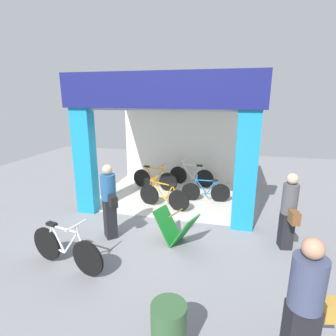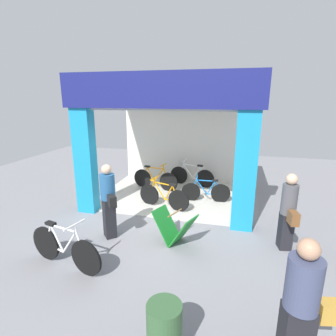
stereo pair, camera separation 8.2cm
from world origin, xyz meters
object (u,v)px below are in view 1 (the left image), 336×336
object	(u,v)px
bicycle_inside_0	(155,179)
bicycle_inside_3	(164,197)
bicycle_inside_2	(191,176)
trash_bin	(169,331)
sandwich_board_sign	(176,228)
pedestrian_2	(109,201)
pedestrian_0	(306,305)
bicycle_inside_1	(206,191)
pedestrian_1	(289,211)
bicycle_parked_0	(66,249)

from	to	relation	value
bicycle_inside_0	bicycle_inside_3	world-z (taller)	bicycle_inside_0
bicycle_inside_2	bicycle_inside_3	xyz separation A→B (m)	(-0.46, -2.16, -0.01)
bicycle_inside_2	trash_bin	size ratio (longest dim) A/B	2.19
bicycle_inside_2	sandwich_board_sign	bearing A→B (deg)	-85.94
bicycle_inside_2	sandwich_board_sign	world-z (taller)	bicycle_inside_2
trash_bin	bicycle_inside_2	bearing A→B (deg)	96.54
bicycle_inside_3	pedestrian_2	world-z (taller)	pedestrian_2
bicycle_inside_2	pedestrian_0	world-z (taller)	pedestrian_0
bicycle_inside_0	bicycle_inside_3	size ratio (longest dim) A/B	1.06
bicycle_inside_1	pedestrian_1	bearing A→B (deg)	-48.66
bicycle_inside_2	trash_bin	xyz separation A→B (m)	(0.75, -6.53, 0.01)
bicycle_inside_0	bicycle_parked_0	size ratio (longest dim) A/B	0.97
pedestrian_1	bicycle_inside_2	bearing A→B (deg)	125.82
bicycle_inside_1	bicycle_parked_0	distance (m)	4.44
bicycle_inside_1	bicycle_parked_0	world-z (taller)	bicycle_parked_0
bicycle_inside_0	pedestrian_2	size ratio (longest dim) A/B	0.96
bicycle_parked_0	pedestrian_1	xyz separation A→B (m)	(4.10, 1.69, 0.46)
bicycle_inside_2	pedestrian_2	world-z (taller)	pedestrian_2
bicycle_inside_1	bicycle_inside_2	xyz separation A→B (m)	(-0.66, 1.39, 0.04)
bicycle_inside_3	pedestrian_0	bearing A→B (deg)	-56.89
bicycle_inside_1	trash_bin	world-z (taller)	bicycle_inside_1
bicycle_parked_0	bicycle_inside_0	bearing A→B (deg)	85.53
bicycle_inside_0	pedestrian_2	world-z (taller)	pedestrian_2
pedestrian_0	sandwich_board_sign	bearing A→B (deg)	129.69
pedestrian_2	bicycle_parked_0	bearing A→B (deg)	-104.37
pedestrian_2	pedestrian_0	bearing A→B (deg)	-33.47
bicycle_inside_3	bicycle_parked_0	distance (m)	3.27
bicycle_inside_2	pedestrian_1	bearing A→B (deg)	-54.18
bicycle_inside_1	sandwich_board_sign	world-z (taller)	bicycle_inside_1
bicycle_parked_0	trash_bin	world-z (taller)	bicycle_parked_0
trash_bin	pedestrian_1	bearing A→B (deg)	58.44
bicycle_inside_3	pedestrian_2	size ratio (longest dim) A/B	0.91
bicycle_inside_3	bicycle_parked_0	bearing A→B (deg)	-109.09
bicycle_inside_3	trash_bin	world-z (taller)	bicycle_inside_3
bicycle_inside_0	pedestrian_0	distance (m)	6.62
bicycle_inside_1	bicycle_inside_2	bearing A→B (deg)	115.35
pedestrian_0	pedestrian_1	distance (m)	2.78
bicycle_parked_0	sandwich_board_sign	xyz separation A→B (m)	(1.80, 1.31, -0.02)
bicycle_inside_0	pedestrian_0	world-z (taller)	pedestrian_0
bicycle_inside_3	trash_bin	size ratio (longest dim) A/B	2.09
bicycle_inside_3	sandwich_board_sign	xyz separation A→B (m)	(0.74, -1.78, 0.01)
pedestrian_0	pedestrian_2	xyz separation A→B (m)	(-3.47, 2.29, -0.01)
bicycle_inside_1	bicycle_inside_2	size ratio (longest dim) A/B	0.90
bicycle_inside_3	sandwich_board_sign	world-z (taller)	bicycle_inside_3
bicycle_inside_3	trash_bin	bearing A→B (deg)	-74.58
pedestrian_0	bicycle_inside_2	bearing A→B (deg)	109.64
bicycle_inside_1	pedestrian_0	xyz separation A→B (m)	(1.60, -4.93, 0.57)
bicycle_inside_0	pedestrian_2	xyz separation A→B (m)	(-0.04, -3.34, 0.52)
trash_bin	pedestrian_0	bearing A→B (deg)	7.88
pedestrian_1	sandwich_board_sign	bearing A→B (deg)	-170.66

